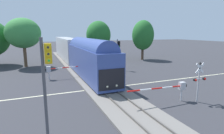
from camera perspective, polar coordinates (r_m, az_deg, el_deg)
ground_plane at (r=21.03m, az=-2.77°, el=-6.64°), size 220.00×220.00×0.00m
road_centre_stripe at (r=21.03m, az=-2.77°, el=-6.63°), size 44.00×0.20×0.01m
railway_track at (r=21.00m, az=-2.78°, el=-6.39°), size 4.40×80.00×0.32m
commuter_train at (r=34.93m, az=-11.23°, el=4.85°), size 3.04×38.54×5.16m
crossing_gate_near at (r=17.64m, az=19.20°, el=-5.92°), size 6.19×0.40×1.80m
crossing_signal_mast at (r=18.14m, az=25.50°, el=-3.06°), size 1.36×0.44×3.74m
crossing_gate_far at (r=25.82m, az=-18.09°, el=-0.67°), size 5.10×0.40×1.80m
traffic_signal_near_left at (r=9.70m, az=-19.73°, el=-3.28°), size 0.53×0.38×6.08m
traffic_signal_far_side at (r=30.52m, az=1.94°, el=5.46°), size 0.53×0.38×5.14m
maple_right_background at (r=42.68m, az=9.62°, el=9.72°), size 4.93×4.93×8.95m
elm_centre_background at (r=45.34m, az=-4.22°, el=9.92°), size 5.92×5.92×8.96m
oak_behind_train at (r=36.84m, az=-25.94°, el=9.43°), size 6.07×6.07×8.79m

